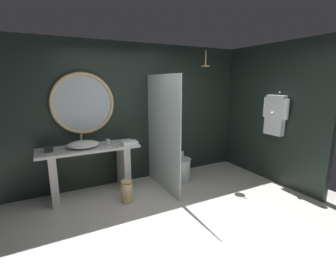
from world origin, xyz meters
The scene contains 14 objects.
ground_plane centered at (0.00, 0.00, 0.00)m, with size 5.76×5.76×0.00m, color silver.
back_wall_panel centered at (0.00, 1.90, 1.30)m, with size 4.80×0.10×2.60m, color #1E2823.
side_wall_right centered at (2.35, 0.76, 1.30)m, with size 0.10×2.47×2.60m, color #1E2823.
vanity_counter centered at (-0.94, 1.54, 0.53)m, with size 1.60×0.57×0.85m.
vessel_sink centered at (-1.02, 1.53, 0.91)m, with size 0.51×0.42×0.20m.
tumbler_cup centered at (-0.63, 1.51, 0.90)m, with size 0.08×0.08×0.10m, color silver.
tissue_box centered at (-1.53, 1.52, 0.89)m, with size 0.12×0.10×0.08m, color #282D28.
round_wall_mirror centered at (-0.94, 1.81, 1.54)m, with size 1.05×0.06×1.05m.
shower_glass_panel centered at (0.27, 1.23, 1.01)m, with size 0.02×1.24×2.03m, color silver.
rain_shower_head centered at (1.37, 1.53, 2.23)m, with size 0.17×0.17×0.31m.
hanging_bathrobe centered at (2.21, 0.50, 1.33)m, with size 0.20×0.52×0.80m.
toilet centered at (0.71, 1.41, 0.26)m, with size 0.41×0.56×0.52m.
waste_bin centered at (-0.48, 1.01, 0.19)m, with size 0.19×0.19×0.38m.
folded_hand_towel centered at (-0.30, 1.36, 0.88)m, with size 0.25×0.18×0.06m, color white.
Camera 1 is at (-1.56, -2.46, 1.91)m, focal length 25.73 mm.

